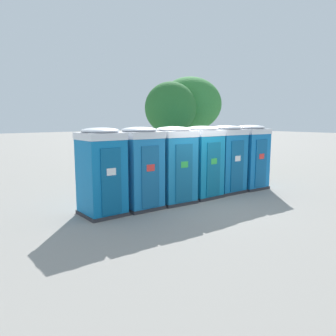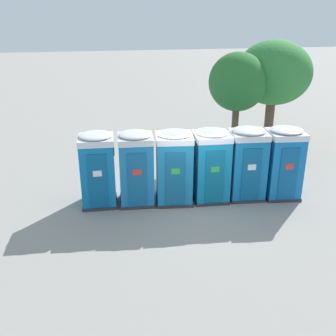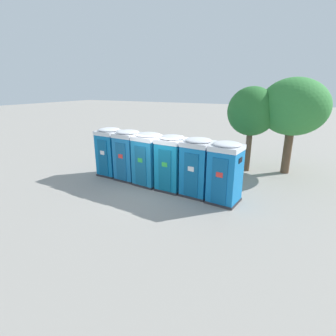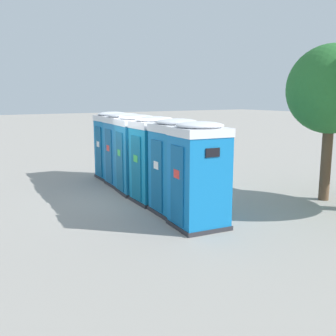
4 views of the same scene
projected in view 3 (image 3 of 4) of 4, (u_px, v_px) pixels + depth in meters
The scene contains 9 objects.
ground_plane at pixel (154, 189), 12.20m from camera, with size 120.00×120.00×0.00m, color gray.
portapotty_0 at pixel (110, 152), 13.86m from camera, with size 1.23×1.27×2.54m.
portapotty_1 at pixel (128, 155), 13.18m from camera, with size 1.26×1.29×2.54m.
portapotty_2 at pixel (148, 159), 12.48m from camera, with size 1.38×1.35×2.54m.
portapotty_3 at pixel (171, 163), 11.85m from camera, with size 1.27×1.27×2.54m.
portapotty_4 at pixel (197, 167), 11.24m from camera, with size 1.35×1.32×2.54m.
portapotty_5 at pixel (225, 172), 10.53m from camera, with size 1.32×1.33×2.54m.
street_tree_0 at pixel (252, 112), 13.95m from camera, with size 2.56×2.56×4.60m.
street_tree_1 at pixel (293, 107), 13.52m from camera, with size 3.47×3.47×5.05m.
Camera 3 is at (5.72, -9.80, 4.62)m, focal length 28.00 mm.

